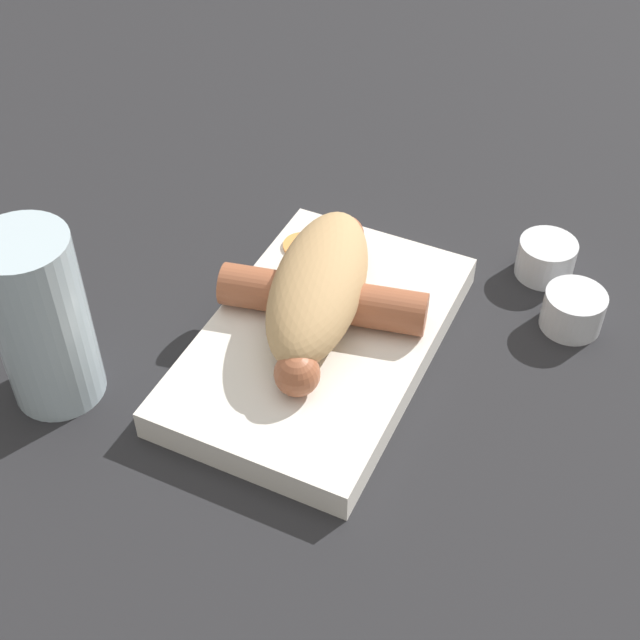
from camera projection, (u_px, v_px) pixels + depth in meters
name	position (u px, v px, depth m)	size (l,w,h in m)	color
ground_plane	(320.00, 353.00, 0.65)	(3.00, 3.00, 0.00)	#232326
food_tray	(320.00, 341.00, 0.64)	(0.25, 0.15, 0.02)	silver
bread_roll	(319.00, 285.00, 0.63)	(0.17, 0.10, 0.05)	tan
sausage	(323.00, 299.00, 0.64)	(0.18, 0.15, 0.03)	#9E5638
pickled_veggies	(310.00, 243.00, 0.70)	(0.05, 0.04, 0.00)	#F99E4C
condiment_cup_near	(573.00, 312.00, 0.66)	(0.05, 0.05, 0.03)	silver
condiment_cup_far	(546.00, 260.00, 0.71)	(0.05, 0.05, 0.03)	silver
drink_glass	(41.00, 320.00, 0.58)	(0.06, 0.06, 0.13)	silver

